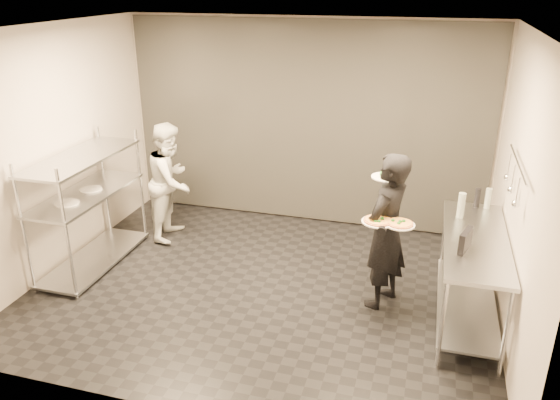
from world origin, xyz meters
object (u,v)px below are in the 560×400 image
(chef, at_px, (171,181))
(pizza_plate_far, at_px, (400,224))
(pos_monitor, at_px, (465,240))
(salad_plate, at_px, (386,176))
(bottle_dark, at_px, (477,198))
(pizza_plate_near, at_px, (378,221))
(bottle_clear, at_px, (488,198))
(waiter, at_px, (386,232))
(pass_rack, at_px, (87,205))
(prep_counter, at_px, (472,264))
(bottle_green, at_px, (461,205))

(chef, relative_size, pizza_plate_far, 5.35)
(pizza_plate_far, distance_m, pos_monitor, 0.63)
(salad_plate, height_order, bottle_dark, salad_plate)
(pizza_plate_near, height_order, bottle_clear, bottle_clear)
(bottle_dark, bearing_deg, waiter, -140.82)
(pizza_plate_near, bearing_deg, pass_rack, 177.87)
(prep_counter, bearing_deg, bottle_dark, 87.57)
(pizza_plate_far, height_order, bottle_green, bottle_green)
(pizza_plate_near, xyz_separation_m, pizza_plate_far, (0.21, -0.02, 0.00))
(pizza_plate_far, distance_m, salad_plate, 0.62)
(prep_counter, bearing_deg, pizza_plate_near, -172.18)
(chef, height_order, pos_monitor, chef)
(pizza_plate_far, bearing_deg, pass_rack, 177.73)
(prep_counter, distance_m, pizza_plate_near, 1.03)
(pizza_plate_near, relative_size, bottle_dark, 1.51)
(bottle_green, bearing_deg, salad_plate, -173.20)
(pos_monitor, distance_m, bottle_dark, 1.11)
(pizza_plate_near, relative_size, pos_monitor, 1.17)
(prep_counter, height_order, waiter, waiter)
(chef, bearing_deg, prep_counter, -108.39)
(pos_monitor, relative_size, bottle_dark, 1.29)
(waiter, relative_size, bottle_green, 6.21)
(pass_rack, bearing_deg, prep_counter, 0.03)
(pizza_plate_far, height_order, salad_plate, salad_plate)
(bottle_green, bearing_deg, bottle_dark, 62.48)
(pos_monitor, bearing_deg, pass_rack, -166.71)
(pizza_plate_near, bearing_deg, waiter, 69.60)
(bottle_green, bearing_deg, pass_rack, -173.73)
(waiter, relative_size, pos_monitor, 6.15)
(prep_counter, height_order, bottle_green, bottle_green)
(pizza_plate_near, height_order, pos_monitor, pos_monitor)
(bottle_green, bearing_deg, pizza_plate_near, -143.55)
(chef, xyz_separation_m, pizza_plate_near, (2.79, -1.10, 0.26))
(pos_monitor, bearing_deg, prep_counter, 85.84)
(pizza_plate_far, relative_size, bottle_clear, 1.30)
(bottle_green, bearing_deg, pos_monitor, -88.14)
(pass_rack, bearing_deg, chef, 58.39)
(pizza_plate_near, relative_size, bottle_green, 1.18)
(pizza_plate_near, xyz_separation_m, salad_plate, (0.01, 0.49, 0.30))
(pass_rack, relative_size, pizza_plate_near, 5.01)
(prep_counter, bearing_deg, pizza_plate_far, -168.64)
(salad_plate, bearing_deg, pizza_plate_far, -68.28)
(pizza_plate_near, xyz_separation_m, bottle_green, (0.79, 0.59, 0.02))
(pizza_plate_near, height_order, pizza_plate_far, pizza_plate_far)
(waiter, xyz_separation_m, bottle_dark, (0.90, 0.73, 0.19))
(waiter, height_order, pos_monitor, waiter)
(pizza_plate_near, bearing_deg, bottle_green, 36.45)
(chef, relative_size, bottle_clear, 6.93)
(pizza_plate_far, bearing_deg, pos_monitor, -14.69)
(pizza_plate_near, height_order, salad_plate, salad_plate)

